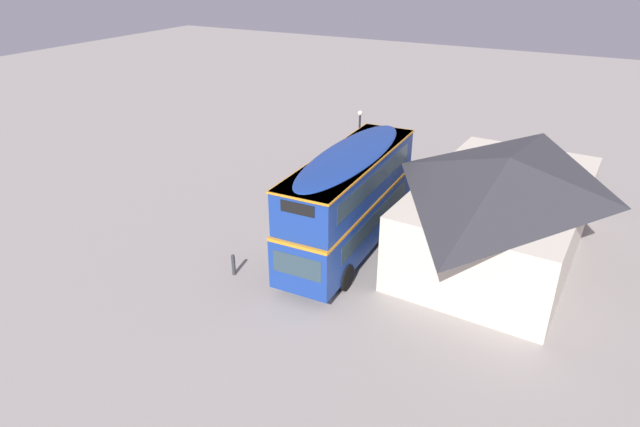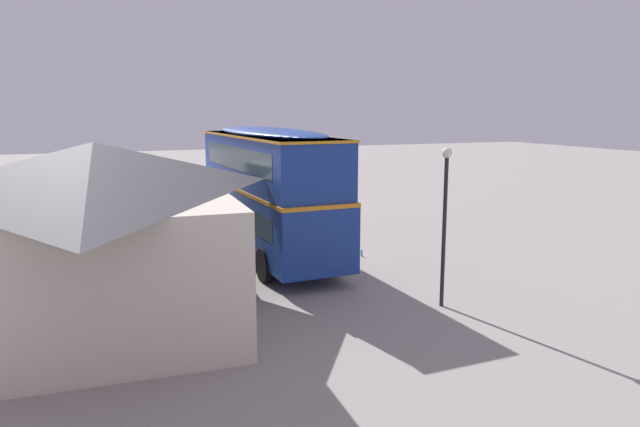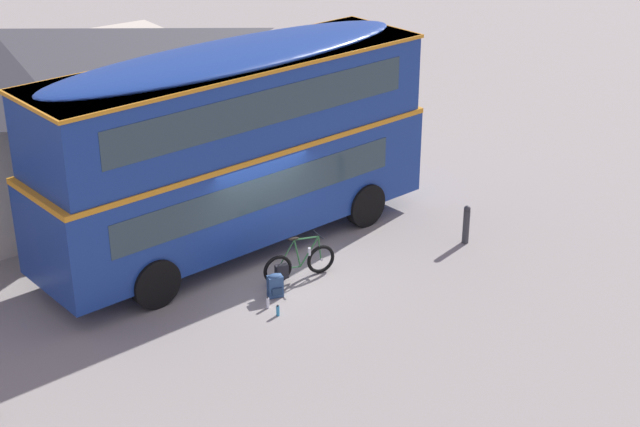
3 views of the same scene
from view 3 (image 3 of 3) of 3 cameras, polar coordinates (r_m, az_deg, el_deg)
ground_plane at (r=21.76m, az=-3.00°, el=-3.27°), size 120.00×120.00×0.00m
double_decker_bus at (r=21.82m, az=-5.11°, el=4.36°), size 9.83×2.86×4.79m
touring_bicycle at (r=21.12m, az=-1.36°, el=-3.03°), size 1.72×0.55×1.03m
backpack_on_ground at (r=20.52m, az=-2.69°, el=-4.26°), size 0.37×0.33×0.53m
water_bottle_clear_plastic at (r=20.16m, az=-3.13°, el=-5.33°), size 0.07×0.07×0.26m
water_bottle_blue_sports at (r=19.89m, az=-2.53°, el=-5.80°), size 0.07×0.07×0.25m
pub_building at (r=25.67m, az=-18.37°, el=5.56°), size 12.15×7.45×4.54m
kerb_bollard at (r=22.93m, az=8.70°, el=-0.61°), size 0.16×0.16×0.97m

